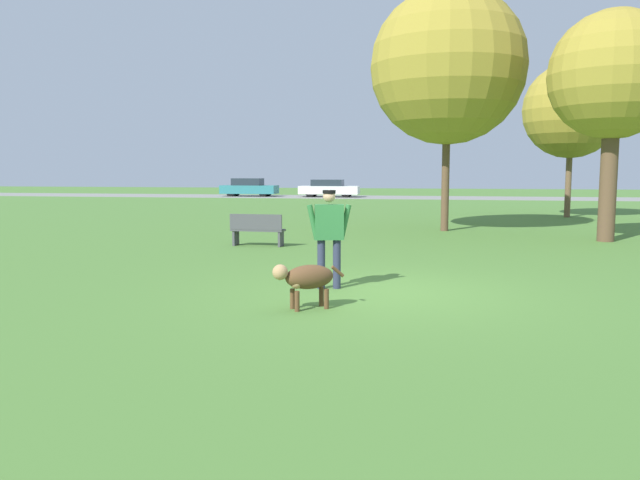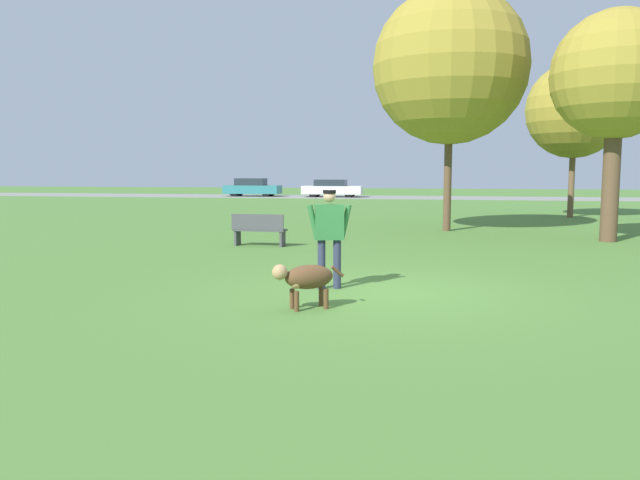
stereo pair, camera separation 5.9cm
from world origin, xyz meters
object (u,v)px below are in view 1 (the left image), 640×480
Objects in this scene: parked_car_white at (329,188)px; parked_car_teal at (249,188)px; park_bench at (257,229)px; tree_mid_center at (448,67)px; dog at (306,278)px; person at (329,230)px; tree_far_right at (571,110)px; frisbee at (322,276)px; tree_near_right at (614,76)px.

parked_car_teal is at bearing 177.25° from parked_car_white.
parked_car_white is 3.13× the size of park_bench.
dog is at bearing -99.64° from tree_mid_center.
tree_mid_center is 5.46× the size of park_bench.
person is 38.01m from parked_car_teal.
tree_mid_center reaches higher than person.
parked_car_teal reaches higher than park_bench.
tree_far_right reaches higher than park_bench.
parked_car_teal is (-12.08, 34.77, 0.66)m from frisbee.
person reaches higher than park_bench.
person reaches higher than frisbee.
person reaches higher than parked_car_teal.
frisbee is at bearing -81.04° from parked_car_white.
park_bench is at bearing -162.76° from tree_near_right.
tree_far_right is at bearing -126.96° from park_bench.
frisbee is at bearing -70.87° from parked_car_teal.
tree_near_right reaches higher than frisbee.
dog is at bearing -110.62° from tree_far_right.
tree_mid_center reaches higher than parked_car_teal.
tree_far_right is 1.45× the size of parked_car_white.
frisbee is 0.05× the size of parked_car_teal.
parked_car_white reaches higher than frisbee.
tree_near_right is 1.42× the size of parked_car_white.
tree_near_right is (6.71, 7.15, 4.48)m from frisbee.
tree_far_right is (7.49, 16.46, 4.43)m from frisbee.
parked_car_teal is (-12.40, 35.93, -0.31)m from person.
tree_far_right is (5.16, 7.02, -0.81)m from tree_mid_center.
tree_far_right is 1.02× the size of tree_near_right.
person is 0.26× the size of tree_near_right.
park_bench is at bearing 103.84° from person.
park_bench is at bearing -72.60° from parked_car_teal.
tree_far_right reaches higher than parked_car_teal.
parked_car_teal is at bearing 95.41° from person.
park_bench is (-2.51, 4.29, 0.44)m from frisbee.
tree_mid_center is 26.79m from parked_car_white.
person is 1.16× the size of park_bench.
tree_near_right is 30.36m from parked_car_white.
tree_mid_center reaches higher than tree_near_right.
tree_mid_center reaches higher than parked_car_white.
tree_far_right is at bearing 65.52° from frisbee.
parked_car_white is at bearing -2.17° from parked_car_teal.
frisbee is 4.99m from park_bench.
person is 0.26× the size of tree_far_right.
parked_car_white is 30.43m from park_bench.
tree_near_right is at bearing -27.59° from tree_mid_center.
tree_near_right reaches higher than person.
parked_car_teal is at bearing 136.92° from tree_far_right.
dog is 4.57× the size of frisbee.
dog is 20.92m from tree_far_right.
tree_near_right reaches higher than dog.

